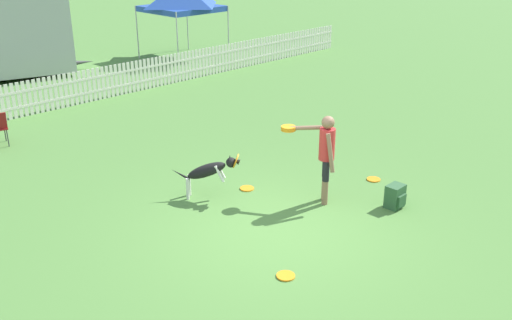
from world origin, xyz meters
The scene contains 8 objects.
ground_plane centered at (0.00, 0.00, 0.00)m, with size 240.00×240.00×0.00m, color #4C7A38.
handler_person centered at (1.37, 0.12, 1.03)m, with size 0.59×1.09×1.63m.
leaping_dog centered at (0.05, 1.67, 0.56)m, with size 0.93×1.07×0.88m.
frisbee_near_handler centered at (0.79, 1.47, 0.01)m, with size 0.27×0.27×0.02m.
frisbee_near_dog centered at (2.85, -0.02, 0.01)m, with size 0.27×0.27×0.02m.
frisbee_midfield centered at (-0.91, -1.04, 0.01)m, with size 0.27×0.27×0.02m.
backpack_on_grass centered at (2.10, -0.96, 0.21)m, with size 0.33×0.29×0.42m.
picket_fence centered at (0.00, 8.91, 0.47)m, with size 26.18×0.04×0.94m.
Camera 1 is at (-6.14, -5.58, 4.60)m, focal length 40.00 mm.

